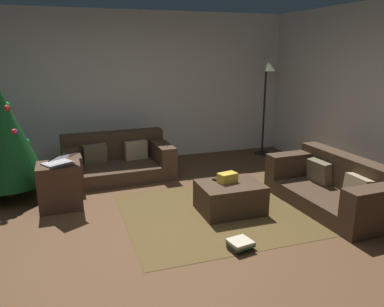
% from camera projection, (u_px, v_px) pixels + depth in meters
% --- Properties ---
extents(ground_plane, '(6.40, 6.40, 0.00)m').
position_uv_depth(ground_plane, '(169.00, 236.00, 4.08)').
color(ground_plane, brown).
extents(rear_partition, '(6.40, 0.12, 2.60)m').
position_uv_depth(rear_partition, '(120.00, 88.00, 6.60)').
color(rear_partition, silver).
rests_on(rear_partition, ground_plane).
extents(couch_left, '(1.68, 1.05, 0.66)m').
position_uv_depth(couch_left, '(117.00, 160.00, 5.99)').
color(couch_left, '#473323').
rests_on(couch_left, ground_plane).
extents(couch_right, '(0.91, 1.76, 0.63)m').
position_uv_depth(couch_right, '(335.00, 187.00, 4.82)').
color(couch_right, '#473323').
rests_on(couch_right, ground_plane).
extents(ottoman, '(0.77, 0.59, 0.37)m').
position_uv_depth(ottoman, '(230.00, 197.00, 4.68)').
color(ottoman, '#473323').
rests_on(ottoman, ground_plane).
extents(gift_box, '(0.25, 0.19, 0.12)m').
position_uv_depth(gift_box, '(227.00, 178.00, 4.66)').
color(gift_box, gold).
rests_on(gift_box, ottoman).
extents(tv_remote, '(0.12, 0.16, 0.02)m').
position_uv_depth(tv_remote, '(218.00, 180.00, 4.70)').
color(tv_remote, black).
rests_on(tv_remote, ottoman).
extents(christmas_tree, '(1.00, 1.00, 1.63)m').
position_uv_depth(christmas_tree, '(3.00, 135.00, 4.95)').
color(christmas_tree, brown).
rests_on(christmas_tree, ground_plane).
extents(side_table, '(0.52, 0.44, 0.58)m').
position_uv_depth(side_table, '(60.00, 186.00, 4.76)').
color(side_table, '#4C3323').
rests_on(side_table, ground_plane).
extents(laptop, '(0.50, 0.54, 0.20)m').
position_uv_depth(laptop, '(60.00, 161.00, 4.63)').
color(laptop, silver).
rests_on(laptop, side_table).
extents(book_stack, '(0.28, 0.27, 0.11)m').
position_uv_depth(book_stack, '(240.00, 244.00, 3.81)').
color(book_stack, '#4C423D').
rests_on(book_stack, ground_plane).
extents(corner_lamp, '(0.36, 0.36, 1.82)m').
position_uv_depth(corner_lamp, '(266.00, 72.00, 6.92)').
color(corner_lamp, black).
rests_on(corner_lamp, ground_plane).
extents(area_rug, '(2.60, 2.00, 0.01)m').
position_uv_depth(area_rug, '(230.00, 211.00, 4.72)').
color(area_rug, brown).
rests_on(area_rug, ground_plane).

